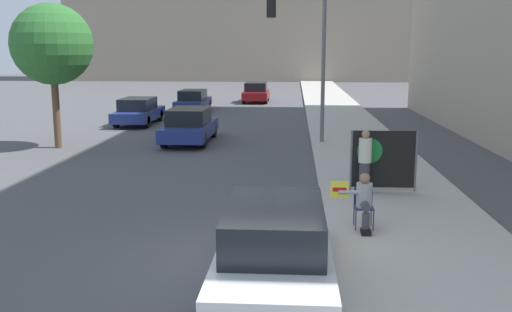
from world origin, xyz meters
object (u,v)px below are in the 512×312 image
at_px(seated_protester, 364,200).
at_px(jogger_on_sidewalk, 365,161).
at_px(parked_car_curbside, 275,247).
at_px(street_tree_near_curb, 52,45).
at_px(car_on_road_nearest, 190,125).
at_px(car_on_road_midblock, 138,111).
at_px(car_on_road_distant, 193,101).
at_px(car_on_road_far_lane, 256,92).
at_px(traffic_light_pole, 305,41).
at_px(protest_banner, 383,159).

xyz_separation_m(seated_protester, jogger_on_sidewalk, (0.40, 3.20, 0.21)).
bearing_deg(parked_car_curbside, street_tree_near_curb, 124.85).
relative_size(parked_car_curbside, car_on_road_nearest, 1.01).
relative_size(parked_car_curbside, street_tree_near_curb, 0.84).
relative_size(parked_car_curbside, car_on_road_midblock, 1.05).
distance_m(jogger_on_sidewalk, car_on_road_distant, 22.69).
distance_m(jogger_on_sidewalk, car_on_road_midblock, 17.63).
distance_m(car_on_road_nearest, car_on_road_far_lane, 18.99).
bearing_deg(traffic_light_pole, seated_protester, -84.76).
xyz_separation_m(protest_banner, car_on_road_nearest, (-6.81, 8.63, -0.28)).
bearing_deg(car_on_road_far_lane, seated_protester, -81.98).
bearing_deg(traffic_light_pole, car_on_road_distant, 119.08).
xyz_separation_m(seated_protester, street_tree_near_curb, (-10.96, 10.30, 3.31)).
xyz_separation_m(jogger_on_sidewalk, car_on_road_midblock, (-10.08, 14.47, -0.29)).
distance_m(car_on_road_midblock, car_on_road_distant, 6.85).
bearing_deg(traffic_light_pole, parked_car_curbside, -92.60).
relative_size(traffic_light_pole, car_on_road_far_lane, 1.45).
bearing_deg(parked_car_curbside, car_on_road_midblock, 111.03).
bearing_deg(car_on_road_far_lane, traffic_light_pole, -80.24).
relative_size(car_on_road_distant, car_on_road_far_lane, 1.09).
height_order(jogger_on_sidewalk, car_on_road_far_lane, jogger_on_sidewalk).
height_order(car_on_road_midblock, street_tree_near_curb, street_tree_near_curb).
xyz_separation_m(protest_banner, car_on_road_far_lane, (-5.25, 27.55, -0.28)).
xyz_separation_m(parked_car_curbside, car_on_road_far_lane, (-2.58, 33.81, 0.01)).
relative_size(protest_banner, street_tree_near_curb, 0.31).
distance_m(parked_car_curbside, street_tree_near_curb, 16.43).
height_order(seated_protester, car_on_road_midblock, car_on_road_midblock).
bearing_deg(protest_banner, street_tree_near_curb, 149.70).
xyz_separation_m(parked_car_curbside, car_on_road_midblock, (-7.91, 20.56, -0.02)).
xyz_separation_m(car_on_road_nearest, street_tree_near_curb, (-5.05, -1.69, 3.35)).
height_order(traffic_light_pole, car_on_road_midblock, traffic_light_pole).
height_order(traffic_light_pole, car_on_road_distant, traffic_light_pole).
distance_m(protest_banner, street_tree_near_curb, 14.08).
height_order(protest_banner, car_on_road_nearest, protest_banner).
bearing_deg(parked_car_curbside, car_on_road_nearest, 105.52).
bearing_deg(car_on_road_distant, protest_banner, -67.09).
height_order(traffic_light_pole, street_tree_near_curb, traffic_light_pole).
bearing_deg(traffic_light_pole, car_on_road_midblock, 146.48).
relative_size(protest_banner, car_on_road_distant, 0.38).
bearing_deg(jogger_on_sidewalk, seated_protester, 115.05).
xyz_separation_m(jogger_on_sidewalk, car_on_road_far_lane, (-4.75, 27.72, -0.26)).
bearing_deg(car_on_road_far_lane, street_tree_near_curb, -107.78).
height_order(jogger_on_sidewalk, car_on_road_nearest, jogger_on_sidewalk).
height_order(jogger_on_sidewalk, street_tree_near_curb, street_tree_near_curb).
bearing_deg(car_on_road_nearest, car_on_road_distant, 99.40).
xyz_separation_m(jogger_on_sidewalk, car_on_road_nearest, (-6.31, 8.79, -0.26)).
height_order(car_on_road_nearest, car_on_road_midblock, car_on_road_nearest).
bearing_deg(car_on_road_nearest, protest_banner, -51.72).
xyz_separation_m(car_on_road_midblock, car_on_road_distant, (1.73, 6.63, -0.01)).
distance_m(protest_banner, parked_car_curbside, 6.82).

